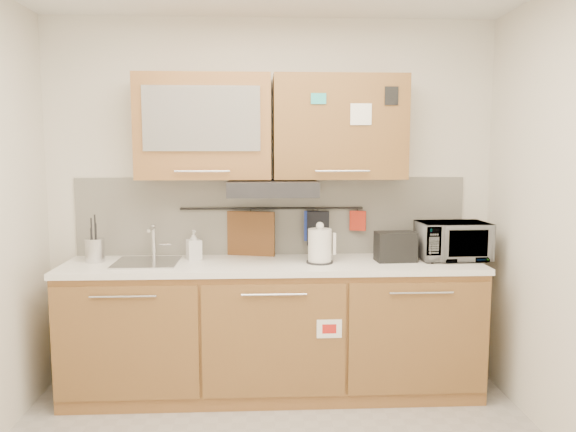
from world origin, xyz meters
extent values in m
plane|color=silver|center=(0.00, 1.50, 1.30)|extent=(3.20, 0.00, 3.20)
cube|color=brown|center=(0.00, 1.20, 0.44)|extent=(2.80, 0.60, 0.88)
cube|color=black|center=(0.00, 1.20, 0.05)|extent=(2.80, 0.54, 0.10)
cube|color=olive|center=(-0.93, 0.89, 0.47)|extent=(0.91, 0.02, 0.74)
cylinder|color=silver|center=(-0.93, 0.86, 0.78)|extent=(0.41, 0.01, 0.01)
cube|color=olive|center=(0.00, 0.89, 0.47)|extent=(0.91, 0.02, 0.74)
cylinder|color=silver|center=(0.00, 0.86, 0.78)|extent=(0.41, 0.01, 0.01)
cube|color=olive|center=(0.93, 0.89, 0.47)|extent=(0.91, 0.02, 0.74)
cylinder|color=silver|center=(0.93, 0.86, 0.78)|extent=(0.41, 0.01, 0.01)
cube|color=white|center=(0.00, 1.19, 0.90)|extent=(2.82, 0.62, 0.04)
cube|color=silver|center=(0.00, 1.49, 1.20)|extent=(2.80, 0.02, 0.56)
cube|color=brown|center=(-0.46, 1.32, 1.83)|extent=(0.90, 0.35, 0.70)
cube|color=silver|center=(-0.46, 1.14, 1.88)|extent=(0.76, 0.02, 0.42)
cube|color=olive|center=(0.46, 1.32, 1.83)|extent=(0.90, 0.35, 0.70)
cube|color=white|center=(0.58, 1.14, 1.91)|extent=(0.14, 0.00, 0.14)
cube|color=black|center=(0.00, 1.25, 1.42)|extent=(0.60, 0.46, 0.10)
cube|color=silver|center=(-0.85, 1.20, 0.92)|extent=(0.42, 0.40, 0.03)
cylinder|color=silver|center=(-0.83, 1.36, 1.04)|extent=(0.03, 0.03, 0.24)
cylinder|color=silver|center=(-0.83, 1.28, 1.14)|extent=(0.02, 0.18, 0.02)
cylinder|color=black|center=(0.00, 1.45, 1.26)|extent=(1.30, 0.02, 0.02)
cylinder|color=silver|center=(-1.21, 1.26, 1.00)|extent=(0.17, 0.17, 0.16)
cylinder|color=black|center=(-1.23, 1.27, 1.07)|extent=(0.01, 0.01, 0.30)
cylinder|color=black|center=(-1.19, 1.24, 1.05)|extent=(0.01, 0.01, 0.27)
cylinder|color=black|center=(-1.21, 1.28, 1.08)|extent=(0.01, 0.01, 0.32)
cylinder|color=black|center=(-1.22, 1.24, 1.04)|extent=(0.01, 0.01, 0.24)
cylinder|color=silver|center=(0.31, 1.15, 1.04)|extent=(0.19, 0.19, 0.23)
sphere|color=silver|center=(0.31, 1.15, 1.17)|extent=(0.05, 0.05, 0.05)
cube|color=silver|center=(0.41, 1.17, 1.05)|extent=(0.03, 0.04, 0.15)
cylinder|color=black|center=(0.31, 1.15, 0.93)|extent=(0.18, 0.18, 0.01)
cube|color=black|center=(0.84, 1.18, 1.02)|extent=(0.28, 0.18, 0.20)
cube|color=black|center=(0.79, 1.18, 1.11)|extent=(0.08, 0.12, 0.01)
cube|color=black|center=(0.89, 1.19, 1.11)|extent=(0.08, 0.12, 0.01)
imported|color=#999999|center=(1.25, 1.23, 1.05)|extent=(0.48, 0.34, 0.26)
imported|color=#999999|center=(-0.54, 1.31, 1.02)|extent=(0.12, 0.12, 0.21)
cube|color=brown|center=(-0.15, 1.44, 1.03)|extent=(0.34, 0.11, 0.43)
cube|color=navy|center=(0.30, 1.44, 1.13)|extent=(0.13, 0.04, 0.22)
cube|color=black|center=(0.33, 1.44, 1.12)|extent=(0.16, 0.06, 0.25)
cube|color=#A82616|center=(0.62, 1.44, 1.17)|extent=(0.12, 0.05, 0.14)
camera|label=1|loc=(-0.08, -2.55, 1.69)|focal=35.00mm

